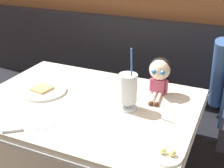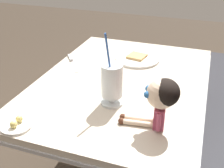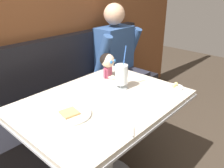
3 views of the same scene
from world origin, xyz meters
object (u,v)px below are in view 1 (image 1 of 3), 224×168
Objects in this scene: butter_saucer at (167,155)px; seated_doll at (160,71)px; milkshake_glass at (128,90)px; toast_plate at (43,90)px; butter_knife at (21,130)px.

seated_doll is at bearing 109.72° from butter_saucer.
milkshake_glass is 0.24m from seated_doll.
toast_plate reaches higher than butter_knife.
milkshake_glass is 0.51m from butter_knife.
butter_saucer is 0.60× the size of butter_knife.
toast_plate is 2.08× the size of butter_saucer.
butter_saucer is (0.27, -0.28, -0.09)m from milkshake_glass.
seated_doll is at bearing 53.13° from butter_knife.
butter_knife is 0.74m from seated_doll.
seated_doll reaches higher than toast_plate.
butter_knife is at bearing -126.87° from seated_doll.
seated_doll reaches higher than butter_knife.
seated_doll is at bearing 67.36° from milkshake_glass.
butter_saucer is (0.75, -0.27, 0.00)m from toast_plate.
milkshake_glass reaches higher than toast_plate.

